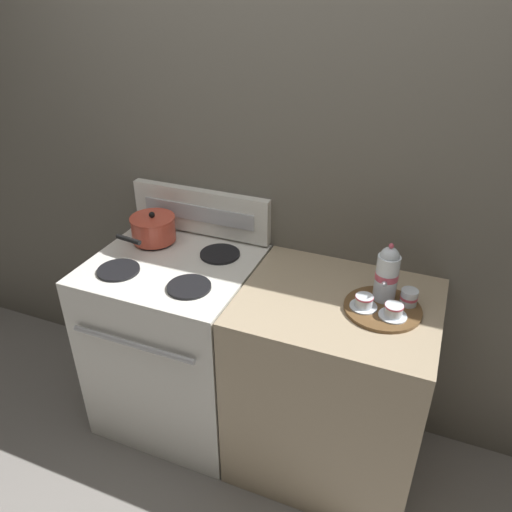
{
  "coord_description": "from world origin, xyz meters",
  "views": [
    {
      "loc": [
        0.67,
        -1.62,
        2.04
      ],
      "look_at": [
        -0.02,
        0.07,
        0.99
      ],
      "focal_mm": 35.0,
      "sensor_mm": 36.0,
      "label": 1
    }
  ],
  "objects_px": {
    "teapot": "(387,274)",
    "teacup_left": "(393,311)",
    "stove": "(179,342)",
    "saucepan": "(153,228)",
    "creamer_jug": "(409,297)",
    "teacup_right": "(364,302)",
    "serving_tray": "(383,309)"
  },
  "relations": [
    {
      "from": "serving_tray",
      "to": "teacup_right",
      "type": "relative_size",
      "value": 2.81
    },
    {
      "from": "serving_tray",
      "to": "teacup_right",
      "type": "distance_m",
      "value": 0.08
    },
    {
      "from": "teacup_left",
      "to": "teapot",
      "type": "bearing_deg",
      "value": 116.55
    },
    {
      "from": "serving_tray",
      "to": "teacup_left",
      "type": "bearing_deg",
      "value": -45.5
    },
    {
      "from": "stove",
      "to": "teacup_left",
      "type": "relative_size",
      "value": 8.72
    },
    {
      "from": "teacup_right",
      "to": "creamer_jug",
      "type": "relative_size",
      "value": 1.57
    },
    {
      "from": "stove",
      "to": "serving_tray",
      "type": "relative_size",
      "value": 3.11
    },
    {
      "from": "teapot",
      "to": "creamer_jug",
      "type": "distance_m",
      "value": 0.13
    },
    {
      "from": "teacup_left",
      "to": "teacup_right",
      "type": "relative_size",
      "value": 1.0
    },
    {
      "from": "teacup_right",
      "to": "creamer_jug",
      "type": "distance_m",
      "value": 0.18
    },
    {
      "from": "saucepan",
      "to": "teacup_left",
      "type": "bearing_deg",
      "value": -9.28
    },
    {
      "from": "teacup_left",
      "to": "creamer_jug",
      "type": "xyz_separation_m",
      "value": [
        0.04,
        0.1,
        0.01
      ]
    },
    {
      "from": "teapot",
      "to": "teacup_right",
      "type": "xyz_separation_m",
      "value": [
        -0.06,
        -0.09,
        -0.09
      ]
    },
    {
      "from": "stove",
      "to": "teapot",
      "type": "xyz_separation_m",
      "value": [
        0.92,
        0.06,
        0.58
      ]
    },
    {
      "from": "saucepan",
      "to": "teacup_left",
      "type": "xyz_separation_m",
      "value": [
        1.15,
        -0.19,
        -0.03
      ]
    },
    {
      "from": "creamer_jug",
      "to": "teacup_right",
      "type": "bearing_deg",
      "value": -151.3
    },
    {
      "from": "saucepan",
      "to": "teapot",
      "type": "xyz_separation_m",
      "value": [
        1.1,
        -0.08,
        0.06
      ]
    },
    {
      "from": "stove",
      "to": "serving_tray",
      "type": "height_order",
      "value": "serving_tray"
    },
    {
      "from": "stove",
      "to": "saucepan",
      "type": "relative_size",
      "value": 3.15
    },
    {
      "from": "stove",
      "to": "teapot",
      "type": "height_order",
      "value": "teapot"
    },
    {
      "from": "teapot",
      "to": "teacup_left",
      "type": "bearing_deg",
      "value": -63.45
    },
    {
      "from": "serving_tray",
      "to": "creamer_jug",
      "type": "distance_m",
      "value": 0.11
    },
    {
      "from": "saucepan",
      "to": "stove",
      "type": "bearing_deg",
      "value": -39.7
    },
    {
      "from": "serving_tray",
      "to": "creamer_jug",
      "type": "bearing_deg",
      "value": 33.56
    },
    {
      "from": "saucepan",
      "to": "creamer_jug",
      "type": "bearing_deg",
      "value": -4.16
    },
    {
      "from": "creamer_jug",
      "to": "stove",
      "type": "bearing_deg",
      "value": -176.79
    },
    {
      "from": "teacup_left",
      "to": "creamer_jug",
      "type": "bearing_deg",
      "value": 67.47
    },
    {
      "from": "teapot",
      "to": "saucepan",
      "type": "bearing_deg",
      "value": 175.67
    },
    {
      "from": "teacup_left",
      "to": "teacup_right",
      "type": "height_order",
      "value": "same"
    },
    {
      "from": "teapot",
      "to": "teacup_right",
      "type": "height_order",
      "value": "teapot"
    },
    {
      "from": "serving_tray",
      "to": "teacup_right",
      "type": "bearing_deg",
      "value": -157.99
    },
    {
      "from": "teacup_left",
      "to": "creamer_jug",
      "type": "height_order",
      "value": "creamer_jug"
    }
  ]
}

